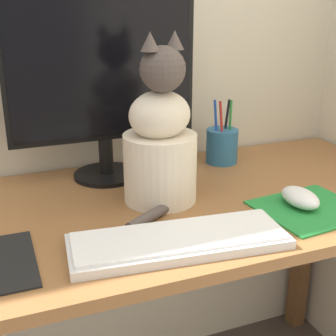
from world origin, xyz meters
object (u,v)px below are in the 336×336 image
computer_mouse_right (300,198)px  pen_cup (222,145)px  cat (160,142)px  keyboard (178,241)px  monitor (103,81)px

computer_mouse_right → pen_cup: 0.33m
computer_mouse_right → cat: cat is taller
keyboard → pen_cup: size_ratio=2.37×
cat → pen_cup: bearing=23.5°
cat → pen_cup: (0.25, 0.18, -0.09)m
keyboard → pen_cup: (0.30, 0.39, 0.04)m
monitor → computer_mouse_right: monitor is taller
cat → computer_mouse_right: bearing=-41.4°
pen_cup → keyboard: bearing=-126.9°
monitor → pen_cup: size_ratio=2.64×
keyboard → pen_cup: pen_cup is taller
computer_mouse_right → pen_cup: pen_cup is taller
keyboard → pen_cup: 0.49m
keyboard → pen_cup: bearing=58.9°
pen_cup → cat: bearing=-144.0°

